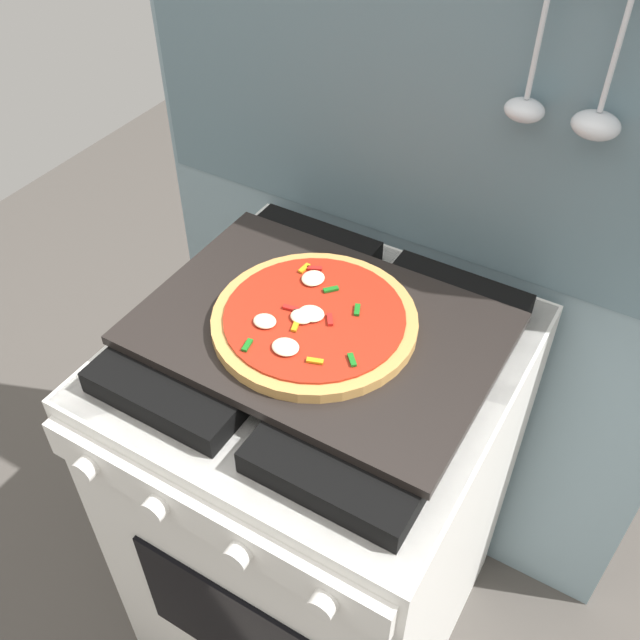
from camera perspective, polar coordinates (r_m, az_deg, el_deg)
ground_plane at (r=1.86m, az=0.00°, el=-21.32°), size 4.00×4.00×0.00m
kitchen_backsplash at (r=1.42m, az=7.04°, el=3.83°), size 1.10×0.09×1.55m
stove at (r=1.47m, az=-0.03°, el=-13.75°), size 0.60×0.64×0.90m
baking_tray at (r=1.11m, az=0.00°, el=-0.68°), size 0.54×0.38×0.02m
pizza_left at (r=1.10m, az=-0.47°, el=0.00°), size 0.31×0.31×0.03m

